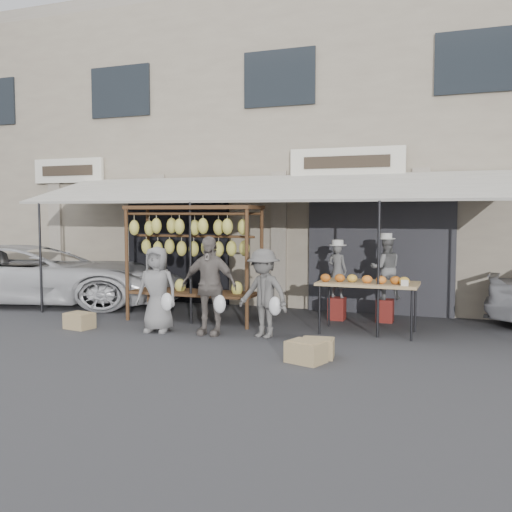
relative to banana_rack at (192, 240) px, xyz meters
The scene contains 16 objects.
ground_plane 2.34m from the banana_rack, 52.03° to the right, with size 90.00×90.00×0.00m, color #2D2D30.
shophouse 5.64m from the banana_rack, 78.29° to the left, with size 24.00×6.15×7.30m.
awning 1.73m from the banana_rack, 40.49° to the left, with size 10.00×2.35×2.92m.
banana_rack is the anchor object (origin of this frame).
produce_table 3.43m from the banana_rack, ahead, with size 1.70×0.90×1.04m.
vendor_left 2.88m from the banana_rack, 23.55° to the left, with size 0.39×0.25×1.06m, color #605F5E.
vendor_right 3.75m from the banana_rack, 19.12° to the left, with size 0.58×0.45×1.20m, color slate.
customer_left 1.37m from the banana_rack, 98.13° to the right, with size 0.74×0.48×1.51m, color slate.
customer_mid 1.46m from the banana_rack, 50.93° to the right, with size 1.00×0.41×1.70m, color slate.
customer_right 2.12m from the banana_rack, 26.27° to the right, with size 0.97×0.55×1.49m, color #575552.
stool_left 3.13m from the banana_rack, 23.55° to the left, with size 0.31×0.31×0.44m, color maroon.
stool_right 3.95m from the banana_rack, 19.12° to the left, with size 0.31×0.31×0.44m, color maroon.
crate_near_a 3.88m from the banana_rack, 37.75° to the right, with size 0.50×0.38×0.30m, color tan.
crate_near_b 3.78m from the banana_rack, 32.66° to the right, with size 0.46×0.35×0.28m, color tan.
crate_far 2.55m from the banana_rack, 140.45° to the right, with size 0.48×0.36×0.29m, color tan.
van 4.59m from the banana_rack, behind, with size 2.25×4.89×2.04m, color silver.
Camera 1 is at (3.83, -8.47, 2.09)m, focal length 40.00 mm.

